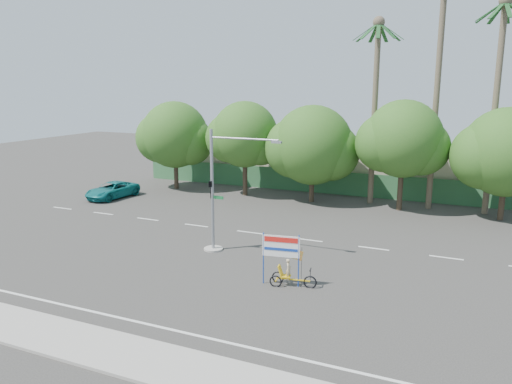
% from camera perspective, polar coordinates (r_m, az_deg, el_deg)
% --- Properties ---
extents(ground, '(120.00, 120.00, 0.00)m').
position_cam_1_polar(ground, '(24.89, -4.24, -10.05)').
color(ground, '#33302D').
rests_on(ground, ground).
extents(sidewalk_near, '(50.00, 2.40, 0.12)m').
position_cam_1_polar(sidewalk_near, '(19.25, -15.28, -17.34)').
color(sidewalk_near, gray).
rests_on(sidewalk_near, ground).
extents(fence, '(38.00, 0.08, 2.00)m').
position_cam_1_polar(fence, '(44.00, 8.99, 1.03)').
color(fence, '#336B3D').
rests_on(fence, ground).
extents(building_left, '(12.00, 8.00, 4.00)m').
position_cam_1_polar(building_left, '(51.34, -0.51, 3.90)').
color(building_left, '#BEB197').
rests_on(building_left, ground).
extents(building_right, '(14.00, 8.00, 3.60)m').
position_cam_1_polar(building_right, '(46.99, 19.93, 2.15)').
color(building_right, '#BEB197').
rests_on(building_right, ground).
extents(tree_far_left, '(7.14, 6.00, 7.96)m').
position_cam_1_polar(tree_far_left, '(45.95, -9.31, 6.24)').
color(tree_far_left, '#473828').
rests_on(tree_far_left, ground).
extents(tree_left, '(6.66, 5.60, 8.07)m').
position_cam_1_polar(tree_left, '(42.52, -1.34, 6.32)').
color(tree_left, '#473828').
rests_on(tree_left, ground).
extents(tree_center, '(7.62, 6.40, 7.85)m').
position_cam_1_polar(tree_center, '(40.42, 6.41, 5.10)').
color(tree_center, '#473828').
rests_on(tree_center, ground).
extents(tree_right, '(6.90, 5.80, 8.36)m').
position_cam_1_polar(tree_right, '(38.83, 16.39, 5.54)').
color(tree_right, '#473828').
rests_on(tree_right, ground).
extents(tree_far_right, '(7.38, 6.20, 7.94)m').
position_cam_1_polar(tree_far_right, '(38.63, 26.68, 3.81)').
color(tree_far_right, '#473828').
rests_on(tree_far_right, ground).
extents(palm_tall, '(3.73, 3.79, 17.45)m').
position_cam_1_polar(palm_tall, '(39.90, 20.13, 12.99)').
color(palm_tall, '#70604C').
rests_on(palm_tall, ground).
extents(palm_mid, '(3.73, 3.79, 15.45)m').
position_cam_1_polar(palm_mid, '(39.79, 25.87, 10.99)').
color(palm_mid, '#70604C').
rests_on(palm_mid, ground).
extents(palm_short, '(3.73, 3.79, 14.45)m').
position_cam_1_polar(palm_short, '(40.47, 13.49, 11.09)').
color(palm_short, '#70604C').
rests_on(palm_short, ground).
extents(traffic_signal, '(4.72, 1.10, 7.00)m').
position_cam_1_polar(traffic_signal, '(28.35, -4.48, -1.08)').
color(traffic_signal, gray).
rests_on(traffic_signal, ground).
extents(trike_billboard, '(2.62, 0.81, 2.59)m').
position_cam_1_polar(trike_billboard, '(23.92, 3.45, -8.31)').
color(trike_billboard, black).
rests_on(trike_billboard, ground).
extents(pickup_truck, '(2.77, 5.07, 1.35)m').
position_cam_1_polar(pickup_truck, '(43.80, -16.11, 0.21)').
color(pickup_truck, '#107375').
rests_on(pickup_truck, ground).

